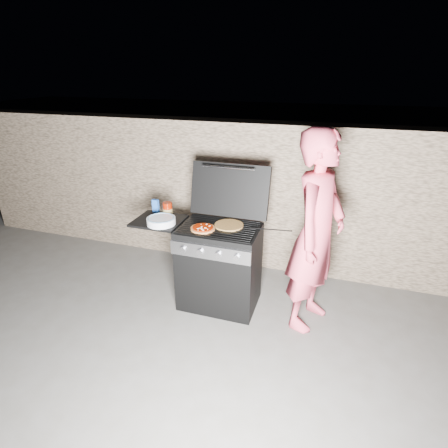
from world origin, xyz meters
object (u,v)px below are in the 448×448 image
(sauce_jar, at_px, (168,209))
(pizza_topped, at_px, (203,228))
(gas_grill, at_px, (197,263))
(person, at_px, (316,234))

(sauce_jar, bearing_deg, pizza_topped, -24.81)
(gas_grill, relative_size, pizza_topped, 5.60)
(gas_grill, bearing_deg, pizza_topped, -41.41)
(sauce_jar, relative_size, person, 0.08)
(pizza_topped, distance_m, person, 1.08)
(gas_grill, distance_m, person, 1.29)
(pizza_topped, bearing_deg, person, 6.30)
(sauce_jar, bearing_deg, gas_grill, -18.49)
(person, bearing_deg, sauce_jar, 104.59)
(gas_grill, distance_m, pizza_topped, 0.49)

